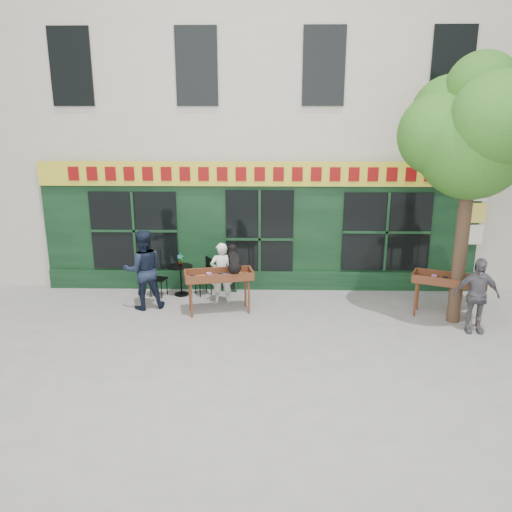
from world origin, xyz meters
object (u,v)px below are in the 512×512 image
(woman, at_px, (221,273))
(man_right, at_px, (476,295))
(bistro_table, at_px, (181,274))
(man_left, at_px, (143,270))
(dog, at_px, (234,259))
(book_cart_center, at_px, (219,278))
(book_cart_right, at_px, (449,282))

(woman, height_order, man_right, man_right)
(bistro_table, bearing_deg, man_left, -127.87)
(dog, relative_size, man_right, 0.38)
(book_cart_center, bearing_deg, dog, -20.69)
(book_cart_center, relative_size, woman, 1.08)
(bistro_table, distance_m, man_left, 1.21)
(woman, distance_m, book_cart_right, 5.18)
(book_cart_right, height_order, man_right, man_right)
(dog, height_order, woman, dog)
(book_cart_right, bearing_deg, dog, -158.56)
(bistro_table, bearing_deg, book_cart_center, -46.51)
(woman, bearing_deg, dog, 104.00)
(book_cart_center, distance_m, book_cart_right, 5.11)
(book_cart_right, bearing_deg, woman, -166.19)
(book_cart_center, distance_m, woman, 0.66)
(man_right, bearing_deg, book_cart_center, 173.30)
(man_left, bearing_deg, dog, 152.64)
(bistro_table, bearing_deg, man_right, -17.81)
(dog, distance_m, bistro_table, 1.99)
(woman, relative_size, book_cart_right, 0.91)
(book_cart_center, bearing_deg, book_cart_right, -14.86)
(book_cart_center, distance_m, bistro_table, 1.58)
(man_right, bearing_deg, bistro_table, 165.50)
(book_cart_right, xyz_separation_m, bistro_table, (-6.18, 1.33, -0.28))
(dog, distance_m, book_cart_right, 4.78)
(dog, distance_m, woman, 0.96)
(book_cart_center, bearing_deg, man_left, 160.16)
(book_cart_center, relative_size, bistro_table, 2.10)
(book_cart_center, xyz_separation_m, man_left, (-1.77, 0.23, 0.11))
(book_cart_center, height_order, man_right, man_right)
(man_right, bearing_deg, book_cart_right, 115.11)
(man_left, bearing_deg, man_right, 150.71)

